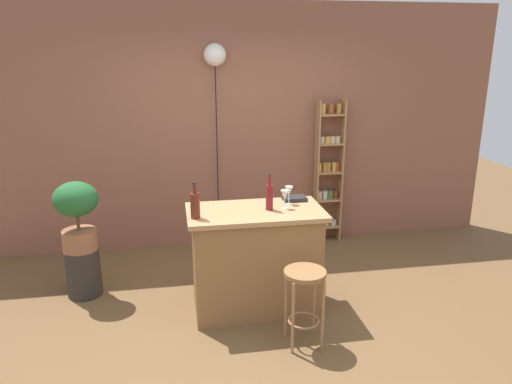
{
  "coord_description": "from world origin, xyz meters",
  "views": [
    {
      "loc": [
        -0.68,
        -3.61,
        2.27
      ],
      "look_at": [
        0.05,
        0.55,
        1.03
      ],
      "focal_mm": 33.94,
      "sensor_mm": 36.0,
      "label": 1
    }
  ],
  "objects": [
    {
      "name": "spice_shelf",
      "position": [
        1.16,
        1.8,
        0.89
      ],
      "size": [
        0.32,
        0.17,
        1.72
      ],
      "color": "#A87F51",
      "rests_on": "ground"
    },
    {
      "name": "wine_glass_center",
      "position": [
        0.26,
        0.3,
        1.06
      ],
      "size": [
        0.07,
        0.07,
        0.16
      ],
      "color": "silver",
      "rests_on": "kitchen_counter"
    },
    {
      "name": "ground",
      "position": [
        0.0,
        0.0,
        0.0
      ],
      "size": [
        12.0,
        12.0,
        0.0
      ],
      "primitive_type": "plane",
      "color": "brown"
    },
    {
      "name": "back_wall",
      "position": [
        0.0,
        1.95,
        1.4
      ],
      "size": [
        6.4,
        0.1,
        2.8
      ],
      "primitive_type": "cube",
      "color": "#8C5642",
      "rests_on": "ground"
    },
    {
      "name": "bottle_sauce_amber",
      "position": [
        0.12,
        0.29,
        1.06
      ],
      "size": [
        0.06,
        0.06,
        0.31
      ],
      "color": "maroon",
      "rests_on": "kitchen_counter"
    },
    {
      "name": "bar_stool",
      "position": [
        0.28,
        -0.32,
        0.47
      ],
      "size": [
        0.33,
        0.33,
        0.63
      ],
      "color": "#997047",
      "rests_on": "ground"
    },
    {
      "name": "cookbook",
      "position": [
        0.4,
        0.51,
        0.96
      ],
      "size": [
        0.21,
        0.15,
        0.03
      ],
      "primitive_type": "cube",
      "rotation": [
        0.0,
        0.0,
        0.02
      ],
      "color": "black",
      "rests_on": "kitchen_counter"
    },
    {
      "name": "pendant_globe_light",
      "position": [
        -0.18,
        1.84,
        2.2
      ],
      "size": [
        0.25,
        0.25,
        2.34
      ],
      "color": "black",
      "rests_on": "ground"
    },
    {
      "name": "bottle_spirits_clear",
      "position": [
        -0.52,
        0.18,
        1.06
      ],
      "size": [
        0.08,
        0.08,
        0.31
      ],
      "color": "#5B2319",
      "rests_on": "kitchen_counter"
    },
    {
      "name": "potted_plant",
      "position": [
        -1.58,
        0.83,
        0.85
      ],
      "size": [
        0.4,
        0.36,
        0.66
      ],
      "color": "#935B3D",
      "rests_on": "plant_stool"
    },
    {
      "name": "kitchen_counter",
      "position": [
        0.0,
        0.3,
        0.47
      ],
      "size": [
        1.18,
        0.65,
        0.94
      ],
      "color": "olive",
      "rests_on": "ground"
    },
    {
      "name": "wine_glass_left",
      "position": [
        0.32,
        0.42,
        1.06
      ],
      "size": [
        0.07,
        0.07,
        0.16
      ],
      "color": "silver",
      "rests_on": "kitchen_counter"
    },
    {
      "name": "plant_stool",
      "position": [
        -1.58,
        0.83,
        0.23
      ],
      "size": [
        0.32,
        0.32,
        0.47
      ],
      "primitive_type": "cylinder",
      "color": "#2D2823",
      "rests_on": "ground"
    }
  ]
}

